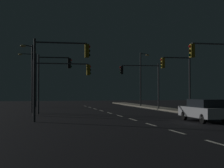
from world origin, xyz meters
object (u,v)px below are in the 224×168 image
at_px(car, 204,110).
at_px(traffic_light_far_left, 53,73).
at_px(traffic_light_mid_left, 58,64).
at_px(street_lamp_median, 30,72).
at_px(street_lamp_corner, 142,74).
at_px(traffic_light_near_right, 217,64).
at_px(street_lamp_across_street, 33,74).
at_px(traffic_light_overhead_east, 61,76).
at_px(traffic_light_far_center, 177,72).
at_px(traffic_light_far_right, 141,76).

xyz_separation_m(car, traffic_light_far_left, (-9.85, 10.69, 3.05)).
relative_size(traffic_light_mid_left, traffic_light_far_left, 1.04).
xyz_separation_m(traffic_light_mid_left, street_lamp_median, (-2.01, 10.48, 0.00)).
bearing_deg(street_lamp_median, street_lamp_corner, 35.12).
height_order(traffic_light_near_right, street_lamp_across_street, street_lamp_across_street).
bearing_deg(traffic_light_overhead_east, traffic_light_near_right, -39.16).
height_order(car, traffic_light_overhead_east, traffic_light_overhead_east).
height_order(car, traffic_light_near_right, traffic_light_near_right).
xyz_separation_m(traffic_light_far_left, traffic_light_far_center, (11.53, -2.48, 0.03)).
height_order(traffic_light_far_center, street_lamp_median, street_lamp_median).
bearing_deg(car, street_lamp_across_street, 114.69).
distance_m(traffic_light_far_left, traffic_light_far_center, 11.80).
distance_m(traffic_light_mid_left, street_lamp_median, 10.67).
bearing_deg(traffic_light_overhead_east, traffic_light_mid_left, -95.97).
relative_size(traffic_light_mid_left, street_lamp_median, 0.86).
height_order(traffic_light_near_right, traffic_light_mid_left, traffic_light_mid_left).
height_order(traffic_light_mid_left, traffic_light_overhead_east, traffic_light_mid_left).
relative_size(traffic_light_near_right, traffic_light_far_center, 1.03).
height_order(traffic_light_far_left, traffic_light_far_center, traffic_light_far_left).
xyz_separation_m(car, street_lamp_across_street, (-11.70, 25.46, 3.61)).
distance_m(traffic_light_near_right, traffic_light_far_left, 15.22).
distance_m(traffic_light_near_right, traffic_light_overhead_east, 13.35).
height_order(car, traffic_light_far_left, traffic_light_far_left).
bearing_deg(traffic_light_far_right, traffic_light_far_center, -80.88).
distance_m(car, traffic_light_overhead_east, 12.86).
distance_m(car, street_lamp_across_street, 28.25).
distance_m(traffic_light_mid_left, traffic_light_overhead_east, 6.24).
bearing_deg(street_lamp_median, traffic_light_near_right, -44.40).
distance_m(traffic_light_far_left, street_lamp_across_street, 14.89).
distance_m(traffic_light_far_center, street_lamp_corner, 15.28).
bearing_deg(traffic_light_far_center, street_lamp_corner, 84.55).
bearing_deg(traffic_light_overhead_east, street_lamp_corner, 50.22).
bearing_deg(street_lamp_median, traffic_light_far_left, -46.13).
distance_m(traffic_light_far_right, street_lamp_across_street, 15.69).
bearing_deg(car, traffic_light_mid_left, 166.64).
relative_size(traffic_light_near_right, street_lamp_median, 0.83).
distance_m(car, traffic_light_near_right, 3.42).
height_order(traffic_light_near_right, street_lamp_median, street_lamp_median).
relative_size(traffic_light_far_right, street_lamp_across_street, 0.71).
xyz_separation_m(traffic_light_far_left, street_lamp_median, (-2.06, 2.14, 0.19)).
distance_m(traffic_light_far_center, traffic_light_overhead_east, 10.95).
bearing_deg(traffic_light_far_right, street_lamp_across_street, 141.06).
xyz_separation_m(traffic_light_mid_left, traffic_light_far_left, (0.05, 8.34, -0.19)).
relative_size(car, traffic_light_far_center, 0.81).
xyz_separation_m(traffic_light_mid_left, street_lamp_across_street, (-1.80, 23.10, 0.37)).
distance_m(traffic_light_overhead_east, street_lamp_corner, 19.40).
relative_size(traffic_light_far_left, traffic_light_far_center, 1.03).
bearing_deg(car, traffic_light_overhead_east, 137.34).
bearing_deg(traffic_light_far_left, street_lamp_median, 133.87).
xyz_separation_m(traffic_light_far_right, street_lamp_median, (-12.41, -2.77, 0.21)).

